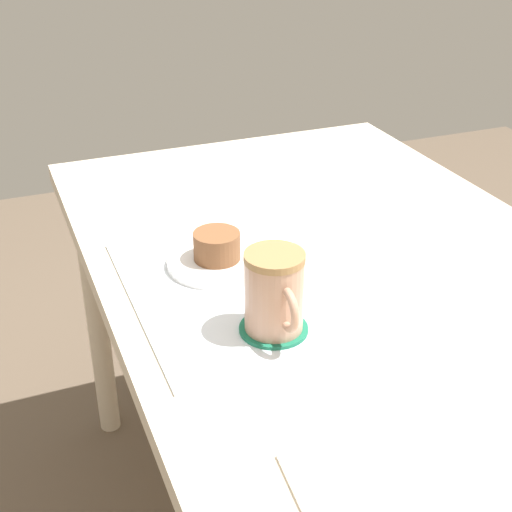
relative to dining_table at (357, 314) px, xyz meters
name	(u,v)px	position (x,y,z in m)	size (l,w,h in m)	color
dining_table	(357,314)	(0.00, 0.00, 0.00)	(1.33, 0.78, 0.70)	beige
placemat	(231,289)	(-0.03, -0.20, 0.07)	(0.42, 0.30, 0.00)	white
pastry_plate	(217,262)	(-0.11, -0.20, 0.08)	(0.16, 0.16, 0.01)	white
pastry	(217,246)	(-0.11, -0.20, 0.11)	(0.07, 0.07, 0.05)	brown
coffee_coaster	(274,329)	(0.09, -0.19, 0.08)	(0.10, 0.10, 0.01)	#196B4C
coffee_mug	(275,292)	(0.10, -0.19, 0.14)	(0.11, 0.08, 0.11)	tan
paper_napkin	(369,491)	(0.39, -0.21, 0.07)	(0.15, 0.15, 0.00)	silver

